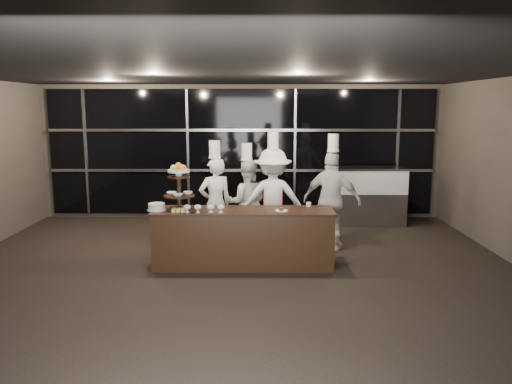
{
  "coord_description": "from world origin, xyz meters",
  "views": [
    {
      "loc": [
        0.4,
        -6.25,
        2.52
      ],
      "look_at": [
        0.35,
        1.71,
        1.15
      ],
      "focal_mm": 35.0,
      "sensor_mm": 36.0,
      "label": 1
    }
  ],
  "objects_px": {
    "buffet_counter": "(243,238)",
    "display_case": "(370,193)",
    "display_stand": "(179,183)",
    "chef_d": "(332,200)",
    "chef_c": "(273,198)",
    "chef_a": "(215,202)",
    "layer_cake": "(157,207)",
    "chef_b": "(247,202)"
  },
  "relations": [
    {
      "from": "display_stand",
      "to": "buffet_counter",
      "type": "bearing_deg",
      "value": 0.01
    },
    {
      "from": "chef_a",
      "to": "chef_c",
      "type": "xyz_separation_m",
      "value": [
        1.02,
        0.09,
        0.05
      ]
    },
    {
      "from": "display_stand",
      "to": "chef_d",
      "type": "distance_m",
      "value": 2.75
    },
    {
      "from": "chef_b",
      "to": "layer_cake",
      "type": "bearing_deg",
      "value": -136.03
    },
    {
      "from": "chef_d",
      "to": "buffet_counter",
      "type": "bearing_deg",
      "value": -147.73
    },
    {
      "from": "chef_b",
      "to": "chef_c",
      "type": "xyz_separation_m",
      "value": [
        0.46,
        -0.21,
        0.1
      ]
    },
    {
      "from": "chef_b",
      "to": "buffet_counter",
      "type": "bearing_deg",
      "value": -91.25
    },
    {
      "from": "chef_a",
      "to": "chef_b",
      "type": "bearing_deg",
      "value": 28.51
    },
    {
      "from": "buffet_counter",
      "to": "layer_cake",
      "type": "height_order",
      "value": "layer_cake"
    },
    {
      "from": "display_stand",
      "to": "layer_cake",
      "type": "height_order",
      "value": "display_stand"
    },
    {
      "from": "chef_a",
      "to": "display_case",
      "type": "bearing_deg",
      "value": 31.2
    },
    {
      "from": "layer_cake",
      "to": "chef_d",
      "type": "height_order",
      "value": "chef_d"
    },
    {
      "from": "display_case",
      "to": "chef_b",
      "type": "bearing_deg",
      "value": -148.25
    },
    {
      "from": "chef_c",
      "to": "chef_d",
      "type": "xyz_separation_m",
      "value": [
        1.04,
        -0.1,
        -0.01
      ]
    },
    {
      "from": "display_stand",
      "to": "layer_cake",
      "type": "xyz_separation_m",
      "value": [
        -0.35,
        -0.05,
        -0.37
      ]
    },
    {
      "from": "buffet_counter",
      "to": "chef_b",
      "type": "relative_size",
      "value": 1.52
    },
    {
      "from": "display_stand",
      "to": "chef_a",
      "type": "relative_size",
      "value": 0.38
    },
    {
      "from": "buffet_counter",
      "to": "chef_d",
      "type": "height_order",
      "value": "chef_d"
    },
    {
      "from": "chef_a",
      "to": "display_stand",
      "type": "bearing_deg",
      "value": -115.98
    },
    {
      "from": "buffet_counter",
      "to": "display_case",
      "type": "height_order",
      "value": "display_case"
    },
    {
      "from": "display_stand",
      "to": "chef_b",
      "type": "distance_m",
      "value": 1.73
    },
    {
      "from": "chef_a",
      "to": "chef_c",
      "type": "relative_size",
      "value": 0.93
    },
    {
      "from": "layer_cake",
      "to": "chef_a",
      "type": "xyz_separation_m",
      "value": [
        0.83,
        1.03,
        -0.13
      ]
    },
    {
      "from": "layer_cake",
      "to": "display_case",
      "type": "xyz_separation_m",
      "value": [
        3.99,
        2.94,
        -0.29
      ]
    },
    {
      "from": "chef_a",
      "to": "chef_d",
      "type": "bearing_deg",
      "value": -0.33
    },
    {
      "from": "chef_d",
      "to": "display_stand",
      "type": "bearing_deg",
      "value": -159.09
    },
    {
      "from": "chef_b",
      "to": "chef_d",
      "type": "height_order",
      "value": "chef_d"
    },
    {
      "from": "layer_cake",
      "to": "chef_a",
      "type": "height_order",
      "value": "chef_a"
    },
    {
      "from": "buffet_counter",
      "to": "chef_d",
      "type": "xyz_separation_m",
      "value": [
        1.53,
        0.97,
        0.43
      ]
    },
    {
      "from": "display_case",
      "to": "chef_c",
      "type": "height_order",
      "value": "chef_c"
    },
    {
      "from": "display_case",
      "to": "display_stand",
      "type": "bearing_deg",
      "value": -141.5
    },
    {
      "from": "chef_c",
      "to": "chef_a",
      "type": "bearing_deg",
      "value": -174.93
    },
    {
      "from": "display_stand",
      "to": "chef_b",
      "type": "relative_size",
      "value": 0.4
    },
    {
      "from": "layer_cake",
      "to": "chef_a",
      "type": "distance_m",
      "value": 1.33
    },
    {
      "from": "chef_b",
      "to": "display_case",
      "type": "bearing_deg",
      "value": 31.75
    },
    {
      "from": "buffet_counter",
      "to": "layer_cake",
      "type": "bearing_deg",
      "value": -177.88
    },
    {
      "from": "display_case",
      "to": "chef_d",
      "type": "relative_size",
      "value": 0.71
    },
    {
      "from": "display_case",
      "to": "chef_a",
      "type": "xyz_separation_m",
      "value": [
        -3.16,
        -1.91,
        0.16
      ]
    },
    {
      "from": "display_stand",
      "to": "chef_c",
      "type": "relative_size",
      "value": 0.36
    },
    {
      "from": "chef_a",
      "to": "buffet_counter",
      "type": "bearing_deg",
      "value": -61.9
    },
    {
      "from": "display_stand",
      "to": "chef_d",
      "type": "relative_size",
      "value": 0.36
    },
    {
      "from": "chef_c",
      "to": "buffet_counter",
      "type": "bearing_deg",
      "value": -114.71
    }
  ]
}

